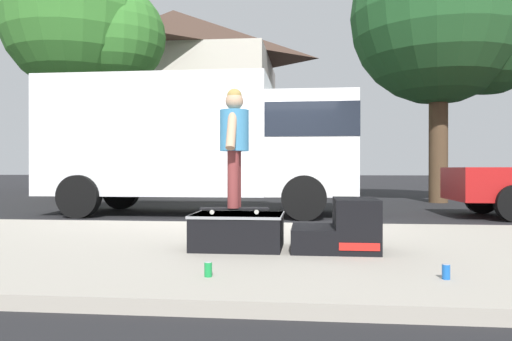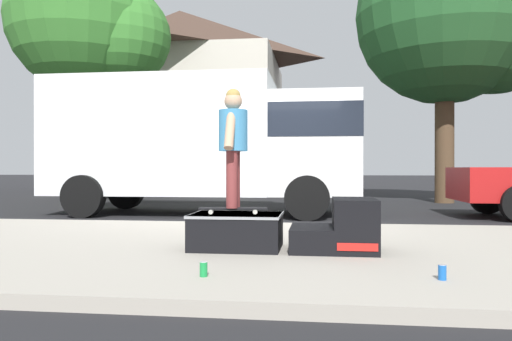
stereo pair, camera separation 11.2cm
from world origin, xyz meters
name	(u,v)px [view 2 (the right image)]	position (x,y,z in m)	size (l,w,h in m)	color
ground_plane	(277,226)	(0.00, 0.00, 0.00)	(140.00, 140.00, 0.00)	black
sidewalk_slab	(257,250)	(0.00, -3.00, 0.06)	(50.00, 5.00, 0.12)	#A8A093
skate_box	(237,230)	(-0.20, -3.27, 0.33)	(1.03, 0.79, 0.40)	black
kicker_ramp	(341,229)	(0.98, -3.27, 0.36)	(0.95, 0.82, 0.58)	black
skateboard	(233,209)	(-0.24, -3.27, 0.57)	(0.80, 0.30, 0.07)	black
skater_kid	(233,138)	(-0.24, -3.27, 1.39)	(0.33, 0.70, 1.36)	brown
soda_can	(442,272)	(1.73, -4.64, 0.18)	(0.07, 0.07, 0.13)	#1959B2
soda_can_b	(204,269)	(-0.24, -4.76, 0.18)	(0.07, 0.07, 0.13)	#198C3F
box_truck	(206,139)	(-1.82, 2.20, 1.70)	(6.91, 2.63, 3.05)	white
street_tree_main	(455,21)	(4.83, 6.67, 5.48)	(5.82, 5.29, 8.29)	brown
street_tree_neighbour	(92,25)	(-6.21, 5.66, 5.46)	(5.01, 4.55, 7.90)	brown
house_behind	(179,100)	(-5.67, 13.49, 4.24)	(9.54, 8.22, 8.40)	beige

